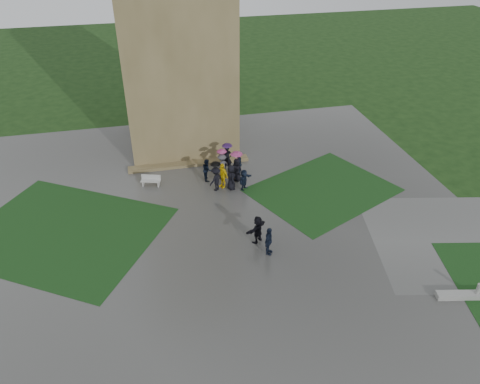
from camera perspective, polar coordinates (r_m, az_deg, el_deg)
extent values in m
plane|color=black|center=(26.74, -3.18, -7.53)|extent=(120.00, 120.00, 0.00)
cube|color=#393937|center=(28.29, -3.90, -4.98)|extent=(34.00, 34.00, 0.02)
cube|color=black|center=(30.19, -20.72, -4.59)|extent=(14.10, 13.46, 0.01)
cube|color=black|center=(32.68, 10.04, 0.24)|extent=(11.12, 10.15, 0.01)
cube|color=brown|center=(36.36, -8.07, 19.13)|extent=(8.00, 8.00, 18.00)
cube|color=brown|center=(35.41, -6.23, 3.45)|extent=(9.00, 0.80, 0.22)
cylinder|color=gray|center=(26.67, 26.98, -10.69)|extent=(0.20, 0.20, 0.90)
cube|color=#A7A8A3|center=(33.05, -10.84, 1.34)|extent=(1.41, 0.79, 0.05)
cube|color=#A7A8A3|center=(33.30, -11.70, 1.06)|extent=(0.18, 0.37, 0.38)
cube|color=#A7A8A3|center=(33.03, -9.90, 1.00)|extent=(0.18, 0.37, 0.38)
cube|color=#A7A8A3|center=(33.11, -10.80, 1.82)|extent=(1.30, 0.44, 0.36)
imported|color=black|center=(32.89, -0.41, 2.72)|extent=(1.01, 0.94, 1.71)
imported|color=black|center=(33.70, -0.12, 3.46)|extent=(0.81, 1.09, 1.66)
imported|color=black|center=(34.11, -1.56, 4.09)|extent=(0.78, 0.59, 1.93)
imported|color=#444449|center=(33.45, -2.20, 3.28)|extent=(1.27, 1.07, 1.74)
imported|color=black|center=(33.09, -4.04, 2.74)|extent=(0.46, 0.79, 1.62)
imported|color=black|center=(31.81, -2.96, 1.61)|extent=(1.24, 1.17, 1.75)
imported|color=yellow|center=(32.13, -2.16, 2.05)|extent=(1.06, 1.23, 1.83)
imported|color=black|center=(31.89, -1.09, 1.80)|extent=(0.65, 0.92, 1.81)
imported|color=black|center=(31.89, 0.50, 1.50)|extent=(1.35, 1.35, 1.51)
imported|color=#E55EAF|center=(32.37, -0.42, 4.40)|extent=(0.84, 0.84, 0.73)
imported|color=#5D3187|center=(33.68, -1.58, 5.47)|extent=(0.74, 0.74, 0.65)
imported|color=black|center=(31.30, -3.01, 3.21)|extent=(0.71, 0.71, 0.62)
imported|color=#E55EAF|center=(32.98, -2.24, 4.78)|extent=(0.69, 0.69, 0.61)
imported|color=black|center=(26.21, 3.51, -6.00)|extent=(1.04, 1.17, 1.74)
imported|color=black|center=(27.05, 2.17, -4.57)|extent=(1.63, 1.43, 1.73)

